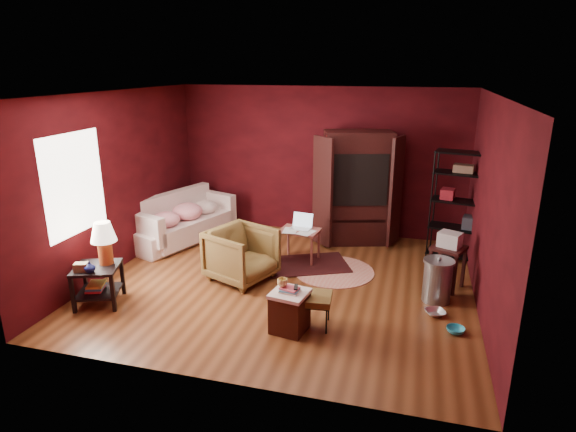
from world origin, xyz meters
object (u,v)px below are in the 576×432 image
(side_table, at_px, (100,255))
(wire_shelving, at_px, (461,202))
(armchair, at_px, (242,252))
(tv_armoire, at_px, (357,186))
(hamper, at_px, (290,310))
(laptop_desk, at_px, (300,233))
(sofa, at_px, (181,221))

(side_table, distance_m, wire_shelving, 5.61)
(armchair, relative_size, tv_armoire, 0.44)
(side_table, height_order, wire_shelving, wire_shelving)
(hamper, relative_size, laptop_desk, 0.76)
(hamper, distance_m, tv_armoire, 3.50)
(sofa, bearing_deg, armchair, -107.27)
(laptop_desk, xyz_separation_m, tv_armoire, (0.78, 1.16, 0.58))
(armchair, relative_size, laptop_desk, 1.12)
(sofa, bearing_deg, hamper, -112.36)
(armchair, height_order, side_table, side_table)
(hamper, height_order, tv_armoire, tv_armoire)
(hamper, distance_m, laptop_desk, 2.28)
(sofa, xyz_separation_m, wire_shelving, (4.89, 0.41, 0.62))
(sofa, distance_m, wire_shelving, 4.95)
(sofa, xyz_separation_m, laptop_desk, (2.35, -0.31, 0.09))
(armchair, height_order, tv_armoire, tv_armoire)
(sofa, height_order, hamper, sofa)
(hamper, relative_size, tv_armoire, 0.29)
(sofa, height_order, side_table, side_table)
(laptop_desk, xyz_separation_m, wire_shelving, (2.54, 0.72, 0.53))
(armchair, height_order, laptop_desk, armchair)
(sofa, xyz_separation_m, armchair, (1.68, -1.28, 0.05))
(side_table, distance_m, hamper, 2.72)
(laptop_desk, relative_size, tv_armoire, 0.39)
(armchair, distance_m, wire_shelving, 3.67)
(wire_shelving, bearing_deg, hamper, -114.59)
(tv_armoire, bearing_deg, sofa, 178.71)
(sofa, height_order, laptop_desk, sofa)
(armchair, bearing_deg, side_table, 148.65)
(armchair, bearing_deg, wire_shelving, -40.36)
(sofa, distance_m, tv_armoire, 3.31)
(sofa, xyz_separation_m, hamper, (2.77, -2.54, -0.13))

